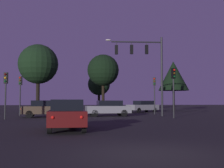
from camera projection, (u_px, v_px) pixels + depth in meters
The scene contains 14 objects.
ground_plane at pixel (91, 114), 32.00m from camera, with size 168.00×168.00×0.00m, color black.
traffic_signal_mast_arm at pixel (145, 60), 28.15m from camera, with size 5.66×0.66×7.81m.
traffic_light_corner_left at pixel (20, 87), 28.61m from camera, with size 0.35×0.38×3.97m.
traffic_light_corner_right at pixel (154, 88), 31.74m from camera, with size 0.37×0.39×4.11m.
traffic_light_median at pixel (6, 86), 23.03m from camera, with size 0.32×0.36×3.78m.
traffic_light_far_side at pixel (174, 83), 24.50m from camera, with size 0.37×0.39×4.29m.
car_nearside_lane at pixel (67, 114), 14.29m from camera, with size 1.85×4.63×1.52m.
car_crossing_left at pixel (46, 108), 25.92m from camera, with size 4.41×1.97×1.52m.
car_crossing_right at pixel (108, 108), 27.69m from camera, with size 4.43×2.15×1.52m.
car_far_lane at pixel (143, 106), 37.84m from camera, with size 4.64×3.62×1.52m.
tree_behind_sign at pixel (38, 64), 36.52m from camera, with size 5.06×5.06×8.73m.
tree_left_far at pixel (103, 70), 42.35m from camera, with size 4.67×4.67×8.39m.
tree_center_horizon at pixel (99, 84), 49.31m from camera, with size 3.84×3.84×6.32m.
tree_right_cluster at pixel (173, 76), 45.40m from camera, with size 4.79×4.79×7.81m.
Camera 1 is at (-2.10, -7.67, 1.43)m, focal length 45.89 mm.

